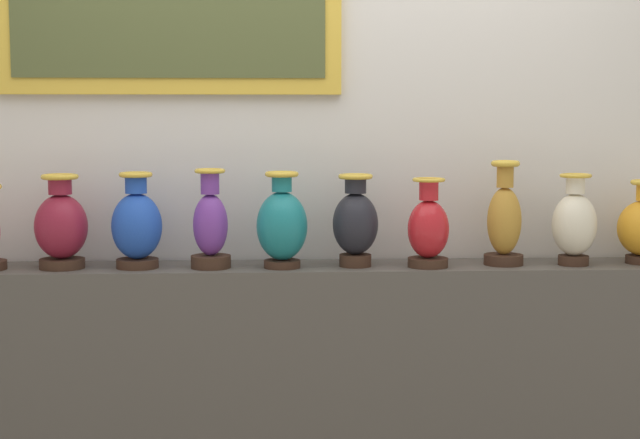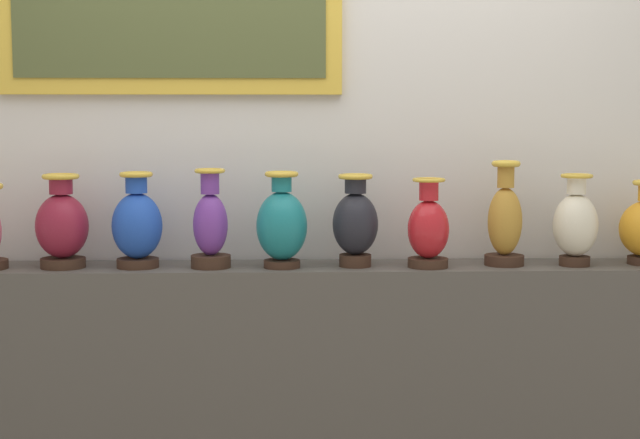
# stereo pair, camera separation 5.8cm
# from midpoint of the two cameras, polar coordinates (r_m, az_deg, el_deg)

# --- Properties ---
(display_shelf) EXTENTS (2.77, 0.30, 1.01)m
(display_shelf) POSITION_cam_midpoint_polar(r_m,az_deg,el_deg) (3.61, 0.47, -10.68)
(display_shelf) COLOR #4C4742
(display_shelf) RESTS_ON ground_plane
(back_wall) EXTENTS (5.49, 0.14, 2.67)m
(back_wall) POSITION_cam_midpoint_polar(r_m,az_deg,el_deg) (3.67, 0.17, 2.99)
(back_wall) COLOR silver
(back_wall) RESTS_ON ground_plane
(vase_burgundy) EXTENTS (0.19, 0.19, 0.34)m
(vase_burgundy) POSITION_cam_midpoint_polar(r_m,az_deg,el_deg) (3.54, -14.54, -0.38)
(vase_burgundy) COLOR #382319
(vase_burgundy) RESTS_ON display_shelf
(vase_sapphire) EXTENTS (0.18, 0.18, 0.34)m
(vase_sapphire) POSITION_cam_midpoint_polar(r_m,az_deg,el_deg) (3.49, -10.28, -0.36)
(vase_sapphire) COLOR #382319
(vase_sapphire) RESTS_ON display_shelf
(vase_violet) EXTENTS (0.14, 0.14, 0.35)m
(vase_violet) POSITION_cam_midpoint_polar(r_m,az_deg,el_deg) (3.45, -6.01, -0.41)
(vase_violet) COLOR #382319
(vase_violet) RESTS_ON display_shelf
(vase_teal) EXTENTS (0.18, 0.18, 0.34)m
(vase_teal) POSITION_cam_midpoint_polar(r_m,az_deg,el_deg) (3.43, -1.79, -0.32)
(vase_teal) COLOR #382319
(vase_teal) RESTS_ON display_shelf
(vase_onyx) EXTENTS (0.16, 0.16, 0.33)m
(vase_onyx) POSITION_cam_midpoint_polar(r_m,az_deg,el_deg) (3.46, 2.58, -0.22)
(vase_onyx) COLOR #382319
(vase_onyx) RESTS_ON display_shelf
(vase_crimson) EXTENTS (0.15, 0.15, 0.32)m
(vase_crimson) POSITION_cam_midpoint_polar(r_m,az_deg,el_deg) (3.46, 6.89, -0.59)
(vase_crimson) COLOR #382319
(vase_crimson) RESTS_ON display_shelf
(vase_ochre) EXTENTS (0.14, 0.14, 0.38)m
(vase_ochre) POSITION_cam_midpoint_polar(r_m,az_deg,el_deg) (3.55, 11.33, -0.13)
(vase_ochre) COLOR #382319
(vase_ochre) RESTS_ON display_shelf
(vase_ivory) EXTENTS (0.16, 0.16, 0.33)m
(vase_ivory) POSITION_cam_midpoint_polar(r_m,az_deg,el_deg) (3.60, 15.30, -0.28)
(vase_ivory) COLOR #382319
(vase_ivory) RESTS_ON display_shelf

